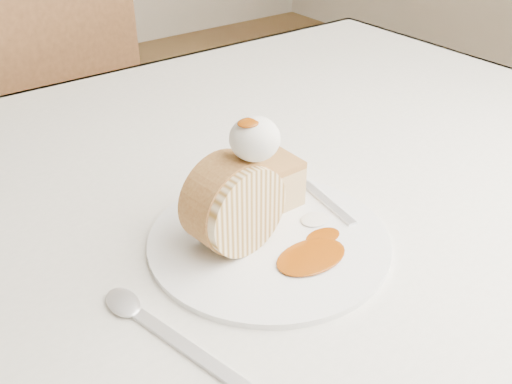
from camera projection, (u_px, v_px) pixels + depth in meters
table at (207, 240)px, 0.77m from camera, size 1.40×0.90×0.75m
chair_far at (37, 136)px, 1.30m from camera, size 0.58×0.58×0.95m
plate at (269, 240)px, 0.62m from camera, size 0.27×0.27×0.01m
roulade_slice at (234, 204)px, 0.58m from camera, size 0.10×0.06×0.10m
cake_chunk at (272, 185)px, 0.66m from camera, size 0.06×0.05×0.05m
whipped_cream at (255, 139)px, 0.55m from camera, size 0.05×0.05×0.04m
caramel_drizzle at (249, 117)px, 0.54m from camera, size 0.03×0.02×0.01m
caramel_pool at (311, 256)px, 0.58m from camera, size 0.08×0.05×0.00m
fork at (325, 200)px, 0.68m from camera, size 0.04×0.16×0.00m
spoon at (189, 349)px, 0.49m from camera, size 0.06×0.17×0.00m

